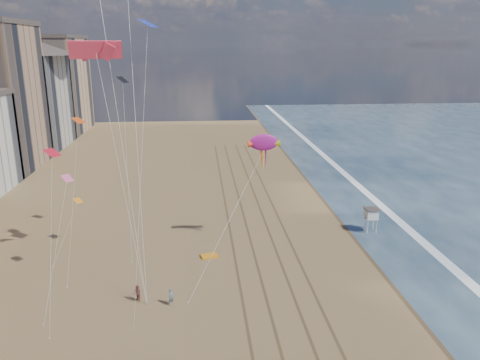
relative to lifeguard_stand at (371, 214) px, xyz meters
name	(u,v)px	position (x,y,z in m)	size (l,w,h in m)	color
wet_sand	(360,211)	(1.36, 7.89, -2.55)	(260.00, 260.00, 0.00)	#42301E
foam	(387,211)	(5.56, 7.89, -2.54)	(260.00, 260.00, 0.00)	white
tracks	(261,242)	(-15.09, -2.11, -2.54)	(7.68, 120.00, 0.01)	brown
lifeguard_stand	(371,214)	(0.00, 0.00, 0.00)	(1.83, 1.83, 3.31)	silver
grounded_kite	(209,256)	(-21.85, -5.93, -2.44)	(1.96, 1.25, 0.22)	orange
show_kite	(264,143)	(-15.06, -2.73, 10.52)	(6.53, 7.16, 20.32)	#A01881
kite_flyer_a	(171,297)	(-25.79, -16.28, -1.68)	(0.63, 0.41, 1.73)	slate
kite_flyer_b	(137,293)	(-29.12, -15.41, -1.65)	(0.87, 0.68, 1.79)	brown
small_kites	(98,113)	(-33.17, -7.31, 14.93)	(12.44, 15.78, 20.91)	#E54A13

